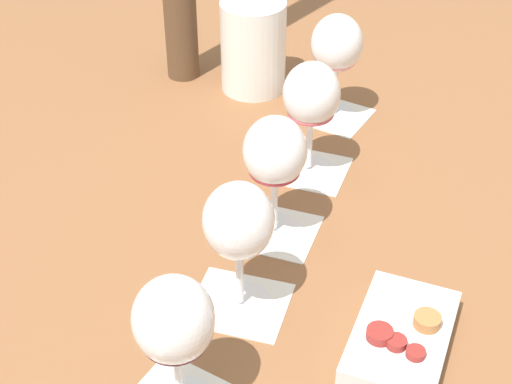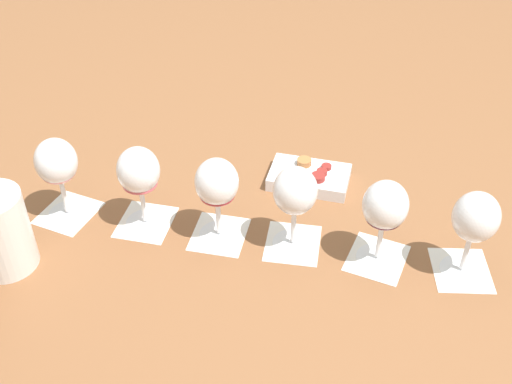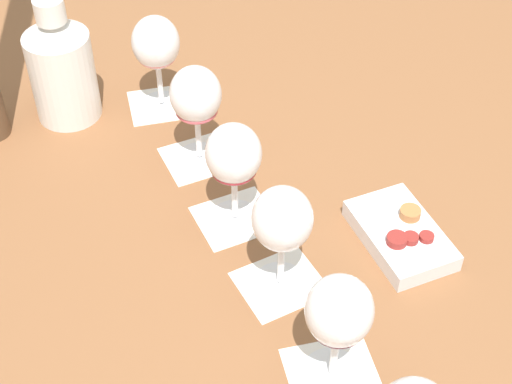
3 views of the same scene
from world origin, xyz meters
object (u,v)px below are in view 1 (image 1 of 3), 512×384
Objects in this scene: wine_glass_1 at (311,100)px; ceramic_vase at (253,36)px; wine_glass_0 at (337,49)px; wine_glass_3 at (239,228)px; wine_glass_2 at (275,158)px; wine_glass_4 at (174,327)px; snack_dish at (401,338)px.

wine_glass_1 is 0.78× the size of ceramic_vase.
wine_glass_0 is 0.16m from ceramic_vase.
wine_glass_0 is at bearing 149.79° from wine_glass_1.
ceramic_vase reaches higher than wine_glass_3.
wine_glass_0 is at bearing 148.54° from wine_glass_3.
wine_glass_2 is at bearing -31.93° from wine_glass_0.
ceramic_vase reaches higher than wine_glass_0.
wine_glass_1 is at bearing 5.13° from ceramic_vase.
wine_glass_0 and wine_glass_2 have the same top height.
wine_glass_4 is 0.78× the size of ceramic_vase.
wine_glass_3 is 0.21m from snack_dish.
ceramic_vase is (-0.49, 0.13, -0.02)m from wine_glass_3.
wine_glass_1 is at bearing 146.94° from wine_glass_4.
wine_glass_0 is at bearing 41.00° from ceramic_vase.
wine_glass_0 is 0.78× the size of ceramic_vase.
wine_glass_0 is 0.89× the size of snack_dish.
wine_glass_4 is (0.13, -0.09, -0.00)m from wine_glass_3.
wine_glass_0 is 1.00× the size of wine_glass_4.
ceramic_vase is at bearing -177.30° from snack_dish.
wine_glass_4 is at bearing -32.70° from wine_glass_2.
wine_glass_3 and wine_glass_4 have the same top height.
wine_glass_1 is at bearing 147.85° from wine_glass_3.
ceramic_vase is at bearing -174.87° from wine_glass_1.
wine_glass_2 is 0.89× the size of snack_dish.
wine_glass_3 is 1.00× the size of wine_glass_4.
wine_glass_3 is 0.78× the size of ceramic_vase.
wine_glass_4 is (0.24, -0.16, -0.00)m from wine_glass_2.
snack_dish is (-0.02, 0.24, -0.10)m from wine_glass_4.
snack_dish is (0.22, 0.09, -0.10)m from wine_glass_2.
wine_glass_1 is 0.44m from wine_glass_4.
snack_dish is at bearing 2.70° from ceramic_vase.
snack_dish is at bearing -8.69° from wine_glass_0.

